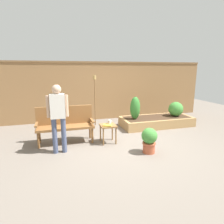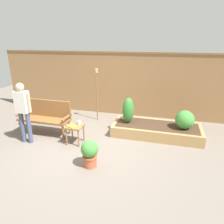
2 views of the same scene
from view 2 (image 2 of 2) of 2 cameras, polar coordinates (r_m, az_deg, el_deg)
ground_plane at (r=5.24m, az=-6.90°, el=-9.59°), size 14.00×14.00×0.00m
fence_back at (r=7.20m, az=0.60°, el=7.93°), size 8.40×0.14×2.16m
garden_bench at (r=6.06m, az=-17.90°, el=-0.67°), size 1.44×0.48×0.94m
side_table at (r=5.31m, az=-10.24°, el=-4.57°), size 0.40×0.40×0.48m
cup_on_table at (r=5.33m, az=-9.08°, el=-2.89°), size 0.12×0.08×0.09m
book_on_table at (r=5.21m, az=-11.08°, el=-3.89°), size 0.26×0.23×0.03m
potted_boxwood at (r=4.36m, az=-6.20°, el=-11.03°), size 0.36×0.36×0.59m
raised_planter_bed at (r=5.88m, az=12.18°, el=-4.88°), size 2.40×1.00×0.30m
shrub_near_bench at (r=5.75m, az=4.50°, el=0.45°), size 0.32×0.32×0.73m
shrub_far_corner at (r=5.72m, az=19.47°, el=-2.02°), size 0.49×0.49×0.49m
tiki_torch at (r=6.57m, az=-4.28°, el=7.34°), size 0.10×0.10×1.69m
person_by_bench at (r=5.53m, az=-23.41°, el=1.02°), size 0.47×0.20×1.56m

